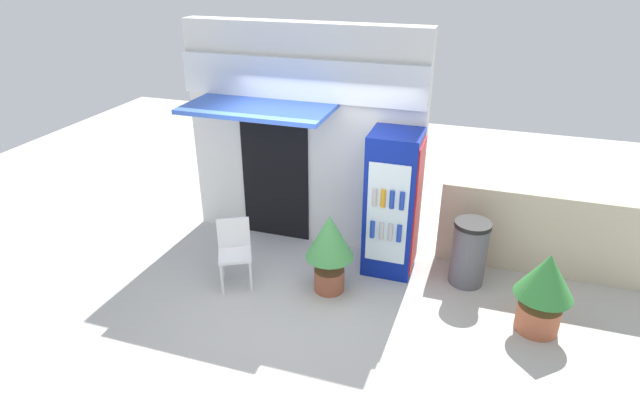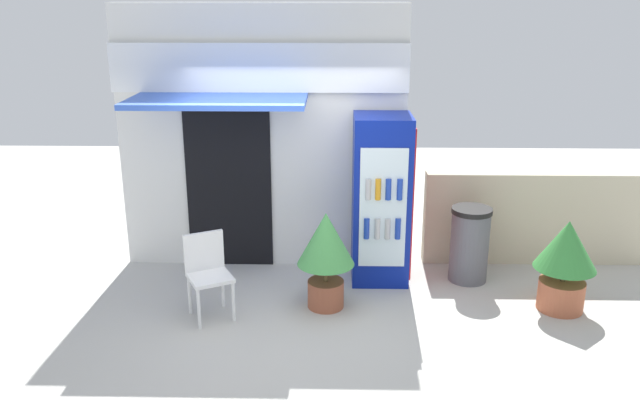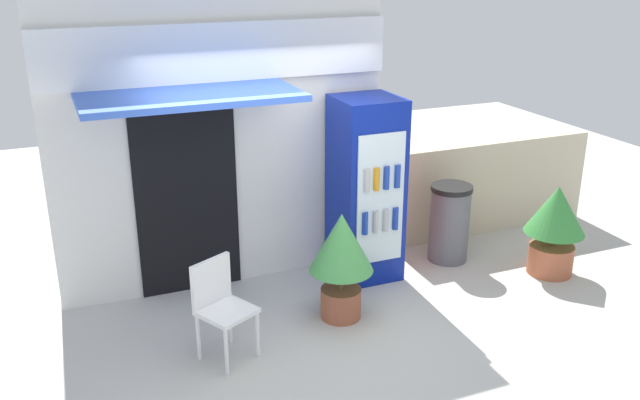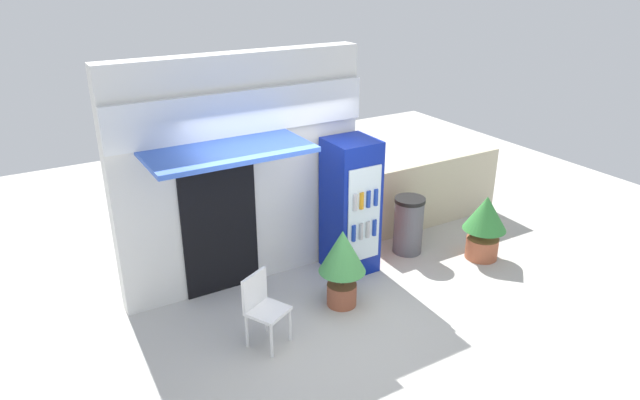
{
  "view_description": "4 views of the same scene",
  "coord_description": "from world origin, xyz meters",
  "px_view_note": "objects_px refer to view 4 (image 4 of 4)",
  "views": [
    {
      "loc": [
        2.04,
        -5.21,
        4.04
      ],
      "look_at": [
        0.22,
        0.37,
        1.22
      ],
      "focal_mm": 29.2,
      "sensor_mm": 36.0,
      "label": 1
    },
    {
      "loc": [
        0.47,
        -6.14,
        3.26
      ],
      "look_at": [
        0.33,
        0.45,
        1.16
      ],
      "focal_mm": 35.94,
      "sensor_mm": 36.0,
      "label": 2
    },
    {
      "loc": [
        -2.06,
        -5.14,
        3.39
      ],
      "look_at": [
        0.26,
        0.44,
        1.17
      ],
      "focal_mm": 38.17,
      "sensor_mm": 36.0,
      "label": 3
    },
    {
      "loc": [
        -3.15,
        -5.2,
        4.25
      ],
      "look_at": [
        0.24,
        0.53,
        1.44
      ],
      "focal_mm": 31.93,
      "sensor_mm": 36.0,
      "label": 4
    }
  ],
  "objects_px": {
    "plastic_chair": "(262,304)",
    "trash_bin": "(408,225)",
    "potted_plant_near_shop": "(342,259)",
    "drink_cooler": "(351,206)",
    "potted_plant_curbside": "(485,222)"
  },
  "relations": [
    {
      "from": "drink_cooler",
      "to": "potted_plant_curbside",
      "type": "relative_size",
      "value": 1.95
    },
    {
      "from": "plastic_chair",
      "to": "potted_plant_curbside",
      "type": "height_order",
      "value": "potted_plant_curbside"
    },
    {
      "from": "drink_cooler",
      "to": "trash_bin",
      "type": "distance_m",
      "value": 1.18
    },
    {
      "from": "plastic_chair",
      "to": "trash_bin",
      "type": "relative_size",
      "value": 0.99
    },
    {
      "from": "plastic_chair",
      "to": "trash_bin",
      "type": "bearing_deg",
      "value": 17.69
    },
    {
      "from": "drink_cooler",
      "to": "trash_bin",
      "type": "xyz_separation_m",
      "value": [
        1.06,
        -0.04,
        -0.54
      ]
    },
    {
      "from": "drink_cooler",
      "to": "potted_plant_curbside",
      "type": "bearing_deg",
      "value": -22.15
    },
    {
      "from": "drink_cooler",
      "to": "plastic_chair",
      "type": "bearing_deg",
      "value": -152.65
    },
    {
      "from": "potted_plant_near_shop",
      "to": "potted_plant_curbside",
      "type": "height_order",
      "value": "potted_plant_near_shop"
    },
    {
      "from": "drink_cooler",
      "to": "trash_bin",
      "type": "height_order",
      "value": "drink_cooler"
    },
    {
      "from": "potted_plant_curbside",
      "to": "drink_cooler",
      "type": "bearing_deg",
      "value": 157.85
    },
    {
      "from": "drink_cooler",
      "to": "plastic_chair",
      "type": "relative_size",
      "value": 2.21
    },
    {
      "from": "potted_plant_near_shop",
      "to": "trash_bin",
      "type": "bearing_deg",
      "value": 23.5
    },
    {
      "from": "plastic_chair",
      "to": "potted_plant_near_shop",
      "type": "xyz_separation_m",
      "value": [
        1.24,
        0.2,
        0.16
      ]
    },
    {
      "from": "potted_plant_curbside",
      "to": "trash_bin",
      "type": "bearing_deg",
      "value": 139.17
    }
  ]
}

